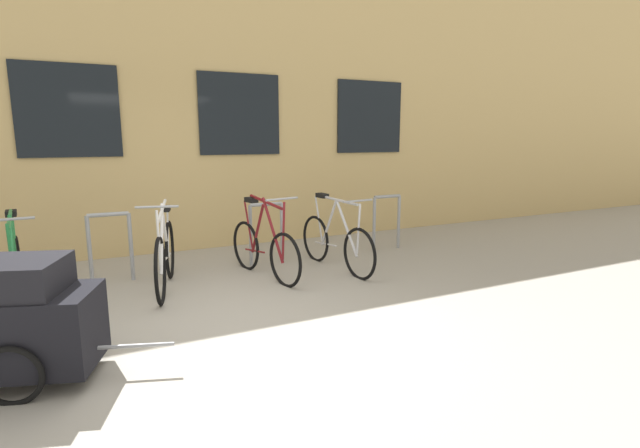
% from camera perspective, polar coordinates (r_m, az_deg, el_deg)
% --- Properties ---
extents(ground_plane, '(42.00, 42.00, 0.00)m').
position_cam_1_polar(ground_plane, '(4.68, -12.10, -11.86)').
color(ground_plane, '#9E998E').
extents(storefront_building, '(28.00, 5.56, 5.09)m').
position_cam_1_polar(storefront_building, '(10.26, -20.95, 14.20)').
color(storefront_building, tan).
rests_on(storefront_building, ground).
extents(bike_rack, '(6.51, 0.05, 0.87)m').
position_cam_1_polar(bike_rack, '(6.35, -15.04, -1.20)').
color(bike_rack, gray).
rests_on(bike_rack, ground).
extents(bicycle_silver, '(0.44, 1.73, 1.02)m').
position_cam_1_polar(bicycle_silver, '(6.35, 1.93, -2.13)').
color(bicycle_silver, black).
rests_on(bicycle_silver, ground).
extents(bicycle_white, '(0.55, 1.69, 1.07)m').
position_cam_1_polar(bicycle_white, '(5.80, -18.23, -3.65)').
color(bicycle_white, black).
rests_on(bicycle_white, ground).
extents(bicycle_green, '(0.44, 1.77, 1.06)m').
position_cam_1_polar(bicycle_green, '(5.71, -32.87, -5.11)').
color(bicycle_green, black).
rests_on(bicycle_green, ground).
extents(bicycle_maroon, '(0.49, 1.60, 1.08)m').
position_cam_1_polar(bicycle_maroon, '(6.02, -6.78, -2.88)').
color(bicycle_maroon, black).
rests_on(bicycle_maroon, ground).
extents(bike_trailer, '(1.48, 0.85, 0.93)m').
position_cam_1_polar(bike_trailer, '(4.05, -31.99, -9.73)').
color(bike_trailer, black).
rests_on(bike_trailer, ground).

